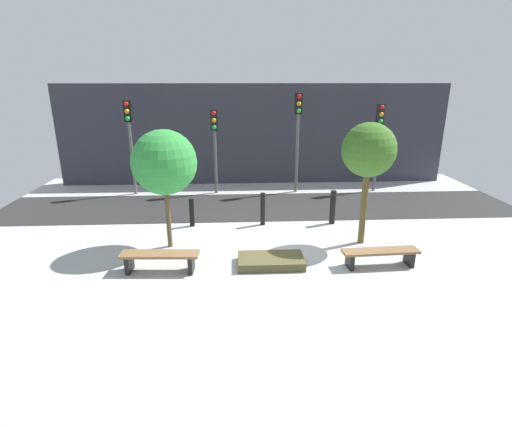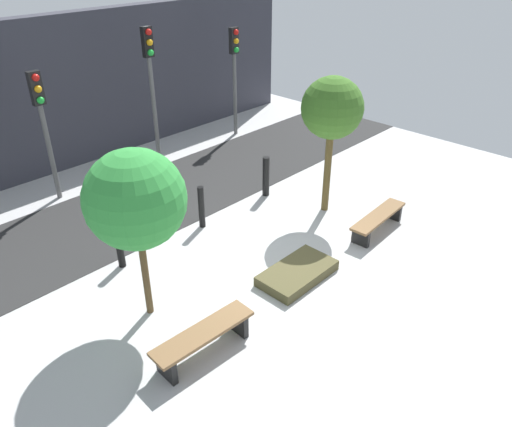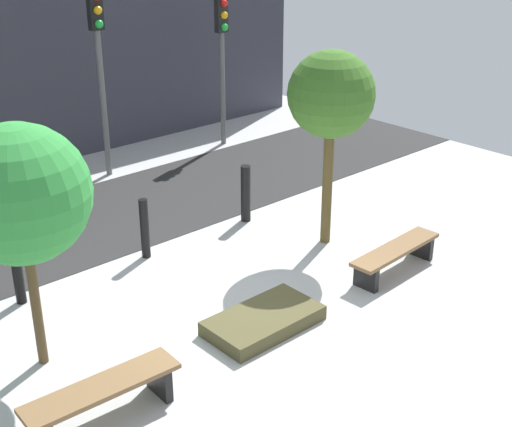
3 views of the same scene
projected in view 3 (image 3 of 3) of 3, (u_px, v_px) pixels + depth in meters
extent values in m
plane|color=#B0B0B0|center=(247.00, 317.00, 9.98)|extent=(18.00, 18.00, 0.00)
cube|color=#292929|center=(89.00, 222.00, 12.93)|extent=(18.00, 3.20, 0.01)
cube|color=black|center=(159.00, 379.00, 8.35)|extent=(0.12, 0.45, 0.41)
cube|color=brown|center=(102.00, 387.00, 7.84)|extent=(1.83, 0.54, 0.06)
cube|color=black|center=(366.00, 277.00, 10.66)|extent=(0.12, 0.41, 0.36)
cube|color=black|center=(421.00, 246.00, 11.61)|extent=(0.12, 0.41, 0.36)
cube|color=brown|center=(396.00, 249.00, 11.05)|extent=(1.86, 0.50, 0.06)
cube|color=#4A4529|center=(263.00, 321.00, 9.71)|extent=(1.59, 0.87, 0.21)
cylinder|color=brown|center=(35.00, 299.00, 8.65)|extent=(0.12, 0.12, 1.84)
sphere|color=green|center=(20.00, 194.00, 8.10)|extent=(1.65, 1.65, 1.65)
cylinder|color=brown|center=(327.00, 182.00, 11.77)|extent=(0.17, 0.17, 2.18)
sphere|color=#3C6C24|center=(331.00, 94.00, 11.18)|extent=(1.40, 1.40, 1.40)
cylinder|color=black|center=(18.00, 277.00, 10.18)|extent=(0.15, 0.15, 0.85)
cylinder|color=black|center=(145.00, 229.00, 11.47)|extent=(0.14, 0.14, 1.01)
cylinder|color=black|center=(246.00, 194.00, 12.79)|extent=(0.18, 0.18, 1.05)
cylinder|color=#5A5A5A|center=(102.00, 86.00, 14.43)|extent=(0.12, 0.12, 3.80)
cube|color=black|center=(95.00, 10.00, 13.82)|extent=(0.28, 0.16, 0.78)
sphere|color=orange|center=(98.00, 10.00, 13.75)|extent=(0.17, 0.17, 0.17)
sphere|color=green|center=(99.00, 24.00, 13.86)|extent=(0.17, 0.17, 0.17)
cylinder|color=#5A5A5A|center=(222.00, 73.00, 16.45)|extent=(0.12, 0.12, 3.40)
cube|color=black|center=(221.00, 15.00, 15.92)|extent=(0.28, 0.16, 0.78)
sphere|color=red|center=(224.00, 3.00, 15.74)|extent=(0.17, 0.17, 0.17)
sphere|color=orange|center=(224.00, 15.00, 15.85)|extent=(0.17, 0.17, 0.17)
sphere|color=green|center=(224.00, 27.00, 15.95)|extent=(0.17, 0.17, 0.17)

